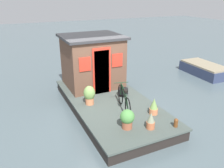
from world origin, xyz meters
TOP-DOWN VIEW (x-y plane):
  - ground_plane at (0.00, 0.00)m, footprint 60.00×60.00m
  - houseboat_deck at (0.00, 0.00)m, footprint 5.61×2.67m
  - houseboat_cabin at (1.69, 0.00)m, footprint 2.15×2.37m
  - bicycle at (-0.94, -0.08)m, footprint 1.72×0.61m
  - potted_plant_basil at (-0.00, 0.77)m, footprint 0.40×0.40m
  - potted_plant_lavender at (-1.55, -0.84)m, footprint 0.28×0.28m
  - potted_plant_rosemary at (-2.23, -0.27)m, footprint 0.25×0.25m
  - potted_plant_sage at (-1.93, 0.33)m, footprint 0.42×0.42m
  - charcoal_grill at (0.11, -0.61)m, footprint 0.39×0.39m
  - mooring_bollard at (-2.47, -0.98)m, footprint 0.13×0.13m
  - dinghy_boat at (1.51, -6.25)m, footprint 2.59×1.38m

SIDE VIEW (x-z plane):
  - ground_plane at x=0.00m, z-range 0.00..0.00m
  - houseboat_deck at x=0.00m, z-range 0.00..0.41m
  - dinghy_boat at x=1.51m, z-range 0.00..0.58m
  - mooring_bollard at x=-2.47m, z-range 0.41..0.68m
  - charcoal_grill at x=0.11m, z-range 0.45..0.75m
  - potted_plant_rosemary at x=-2.23m, z-range 0.39..0.90m
  - potted_plant_lavender at x=-1.55m, z-range 0.39..0.94m
  - potted_plant_sage at x=-1.93m, z-range 0.43..1.01m
  - potted_plant_basil at x=0.00m, z-range 0.43..1.10m
  - bicycle at x=-0.94m, z-range 0.37..1.21m
  - houseboat_cabin at x=1.69m, z-range 0.41..2.51m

